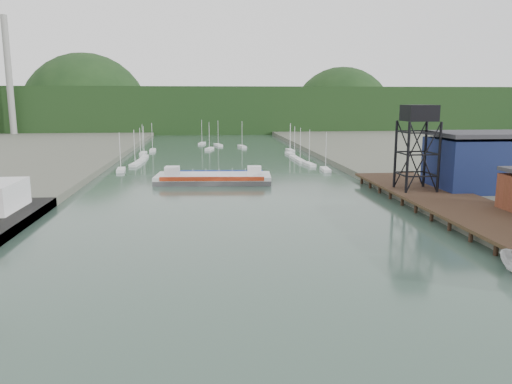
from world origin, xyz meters
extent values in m
plane|color=#283E34|center=(0.00, 0.00, 0.00)|extent=(600.00, 600.00, 0.00)
cube|color=black|center=(37.00, 45.00, 1.90)|extent=(14.00, 70.00, 0.50)
cylinder|color=black|center=(31.00, 45.00, 0.80)|extent=(0.60, 0.60, 2.20)
cylinder|color=black|center=(43.00, 45.00, 0.80)|extent=(0.60, 0.60, 2.20)
cylinder|color=black|center=(32.00, 55.00, 8.65)|extent=(0.50, 0.50, 13.00)
cylinder|color=black|center=(38.00, 55.00, 8.65)|extent=(0.50, 0.50, 13.00)
cylinder|color=black|center=(32.00, 61.00, 8.65)|extent=(0.50, 0.50, 13.00)
cylinder|color=black|center=(38.00, 61.00, 8.65)|extent=(0.50, 0.50, 13.00)
cube|color=black|center=(35.00, 58.00, 16.65)|extent=(5.50, 5.50, 3.00)
cube|color=#0D1939|center=(50.00, 60.00, 6.60)|extent=(20.00, 14.00, 10.00)
cube|color=#2D2D33|center=(50.00, 60.00, 12.50)|extent=(20.50, 14.50, 0.80)
cube|color=silver|center=(-27.54, 103.89, 0.35)|extent=(2.67, 7.65, 0.90)
cube|color=silver|center=(-25.28, 115.30, 0.35)|extent=(2.81, 7.67, 0.90)
cube|color=silver|center=(-24.71, 124.17, 0.35)|extent=(2.35, 7.59, 0.90)
cube|color=silver|center=(-24.81, 134.09, 0.35)|extent=(2.01, 7.50, 0.90)
cube|color=silver|center=(-26.64, 146.33, 0.35)|extent=(2.00, 7.50, 0.90)
cube|color=silver|center=(-24.32, 156.17, 0.35)|extent=(2.16, 7.54, 0.90)
cube|color=silver|center=(27.56, 99.03, 0.35)|extent=(2.53, 7.62, 0.90)
cube|color=silver|center=(25.46, 110.51, 0.35)|extent=(2.76, 7.67, 0.90)
cube|color=silver|center=(24.46, 119.29, 0.35)|extent=(2.22, 7.56, 0.90)
cube|color=silver|center=(24.27, 128.28, 0.35)|extent=(2.18, 7.54, 0.90)
cube|color=silver|center=(24.67, 139.38, 0.35)|extent=(2.46, 7.61, 0.90)
cube|color=silver|center=(26.78, 150.99, 0.35)|extent=(2.48, 7.61, 0.90)
cube|color=silver|center=(-3.16, 160.00, 0.35)|extent=(3.78, 7.76, 0.90)
cube|color=silver|center=(10.04, 168.00, 0.35)|extent=(3.31, 7.74, 0.90)
cube|color=silver|center=(0.66, 176.00, 0.35)|extent=(3.76, 7.76, 0.90)
cube|color=silver|center=(-6.11, 184.00, 0.35)|extent=(3.40, 7.74, 0.90)
cylinder|color=gray|center=(-102.00, 235.00, 30.00)|extent=(3.20, 3.20, 60.00)
cube|color=black|center=(0.00, 300.00, 12.00)|extent=(500.00, 120.00, 28.00)
sphere|color=black|center=(-80.00, 300.00, 8.00)|extent=(80.00, 80.00, 80.00)
sphere|color=black|center=(90.00, 310.00, 6.00)|extent=(70.00, 70.00, 70.00)
cube|color=#48484A|center=(-3.03, 83.02, 0.53)|extent=(27.32, 12.76, 1.06)
cube|color=silver|center=(-3.03, 83.02, 1.49)|extent=(27.32, 12.76, 0.85)
cube|color=#B73215|center=(-3.47, 77.68, 1.70)|extent=(23.29, 2.07, 0.96)
cube|color=navy|center=(-2.60, 88.36, 1.70)|extent=(23.29, 2.07, 0.96)
cube|color=silver|center=(-12.56, 83.80, 2.76)|extent=(3.43, 3.43, 2.12)
cube|color=silver|center=(6.49, 82.24, 2.76)|extent=(3.43, 3.43, 2.12)
camera|label=1|loc=(-4.86, -32.33, 19.19)|focal=35.00mm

